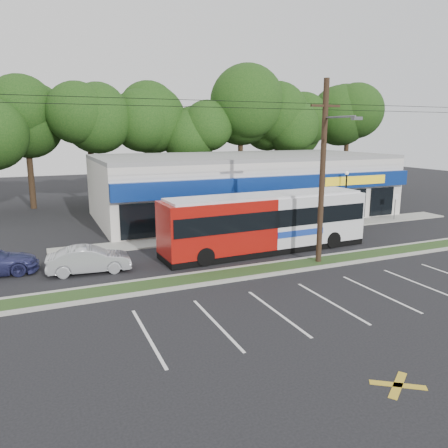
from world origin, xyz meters
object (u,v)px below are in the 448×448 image
at_px(utility_pole, 321,167).
at_px(car_silver, 89,260).
at_px(lamp_post, 346,191).
at_px(pedestrian_a, 251,227).
at_px(metrobus, 266,221).
at_px(car_dark, 272,223).
at_px(sign_post, 396,202).
at_px(pedestrian_b, 335,223).

xyz_separation_m(utility_pole, car_silver, (-11.86, 3.51, -4.71)).
bearing_deg(car_silver, lamp_post, -72.10).
xyz_separation_m(utility_pole, pedestrian_a, (-0.83, 6.47, -4.55)).
xyz_separation_m(utility_pole, metrobus, (-1.29, 3.57, -3.53)).
bearing_deg(utility_pole, pedestrian_a, 97.32).
relative_size(lamp_post, car_dark, 0.96).
bearing_deg(lamp_post, sign_post, -2.58).
xyz_separation_m(sign_post, car_dark, (-11.78, -0.07, -0.80)).
relative_size(lamp_post, metrobus, 0.32).
height_order(lamp_post, pedestrian_b, lamp_post).
bearing_deg(utility_pole, sign_post, 30.15).
distance_m(metrobus, car_dark, 4.94).
bearing_deg(car_silver, car_dark, -67.33).
xyz_separation_m(utility_pole, sign_post, (13.17, 7.65, -3.86)).
distance_m(utility_pole, car_dark, 9.00).
distance_m(metrobus, pedestrian_a, 3.11).
height_order(metrobus, car_dark, metrobus).
bearing_deg(car_dark, metrobus, 140.84).
relative_size(car_silver, pedestrian_b, 2.21).
height_order(car_dark, pedestrian_b, pedestrian_b).
bearing_deg(sign_post, pedestrian_a, -175.19).
distance_m(car_dark, pedestrian_a, 2.48).
height_order(car_silver, pedestrian_a, pedestrian_a).
relative_size(sign_post, car_silver, 0.52).
bearing_deg(pedestrian_b, sign_post, -160.63).
distance_m(car_dark, pedestrian_b, 4.49).
height_order(lamp_post, car_silver, lamp_post).
bearing_deg(utility_pole, car_dark, 79.64).
relative_size(metrobus, car_silver, 3.13).
bearing_deg(car_silver, pedestrian_a, -69.37).
bearing_deg(pedestrian_b, utility_pole, 46.46).
bearing_deg(metrobus, sign_post, 13.56).
bearing_deg(car_dark, pedestrian_a, 111.13).
bearing_deg(lamp_post, metrobus, -155.56).
bearing_deg(sign_post, utility_pole, -149.85).
distance_m(car_silver, pedestrian_a, 11.42).
xyz_separation_m(car_silver, pedestrian_a, (11.03, 2.96, 0.16)).
bearing_deg(pedestrian_a, metrobus, 49.43).
distance_m(utility_pole, lamp_post, 11.67).
xyz_separation_m(lamp_post, metrobus, (-9.46, -4.30, -0.78)).
relative_size(metrobus, pedestrian_a, 7.71).
bearing_deg(lamp_post, utility_pole, -136.05).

